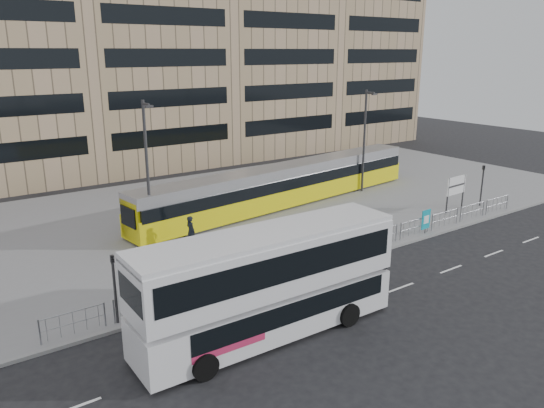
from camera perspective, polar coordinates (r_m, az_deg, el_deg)
ground at (r=28.84m, az=5.03°, el=-7.18°), size 120.00×120.00×0.00m
plaza at (r=38.14m, az=-6.70°, el=-1.22°), size 64.00×24.00×0.15m
kerb at (r=28.84m, az=4.97°, el=-7.01°), size 64.00×0.25×0.17m
building_row at (r=57.51m, az=-17.03°, el=16.99°), size 70.40×18.40×31.20m
pedestrian_barrier at (r=30.07m, az=7.38°, el=-4.24°), size 32.07×0.07×1.10m
road_markings at (r=26.89m, az=12.28°, el=-9.29°), size 62.00×0.12×0.01m
double_decker_bus at (r=21.63m, az=-0.45°, el=-8.24°), size 11.40×3.08×4.54m
tram at (r=39.96m, az=1.46°, el=2.08°), size 25.95×5.53×3.05m
station_sign at (r=40.66m, az=19.19°, el=1.75°), size 2.20×0.22×2.53m
ad_panel at (r=35.08m, az=16.23°, el=-1.63°), size 0.84×0.13×1.56m
pedestrian at (r=31.75m, az=-8.73°, el=-2.94°), size 0.53×0.74×1.91m
traffic_light_west at (r=23.43m, az=-16.62°, el=-7.86°), size 0.18×0.21×3.10m
traffic_light_east at (r=42.51m, az=21.71°, el=2.40°), size 0.19×0.22×3.10m
lamp_post_west at (r=31.75m, az=-13.24°, el=3.78°), size 0.45×1.04×8.59m
lamp_post_east at (r=43.87m, az=9.95°, el=7.09°), size 0.45×1.04×8.28m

